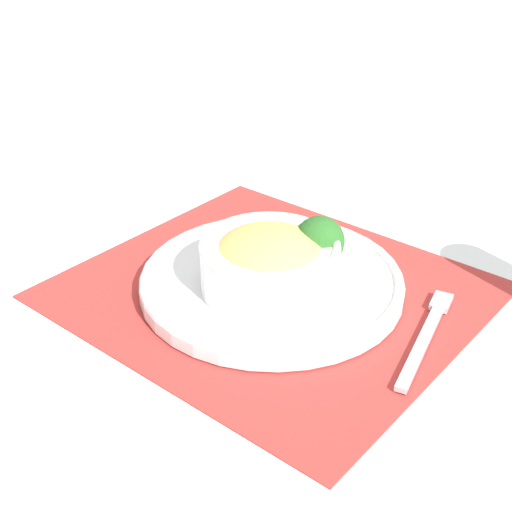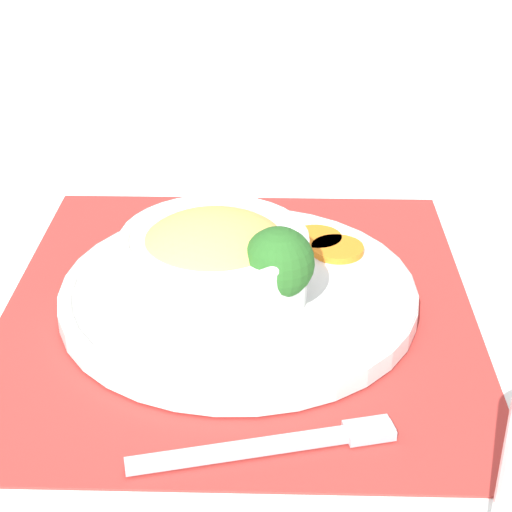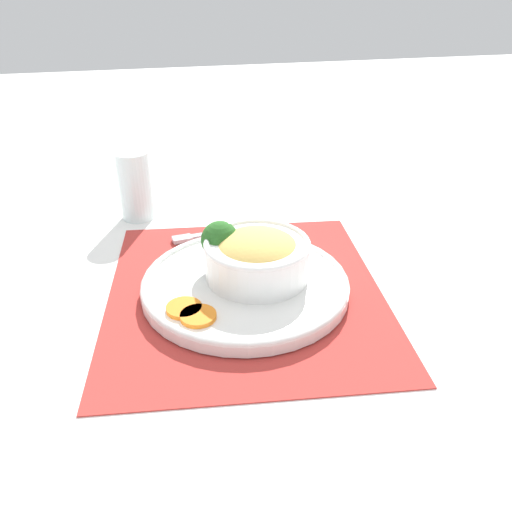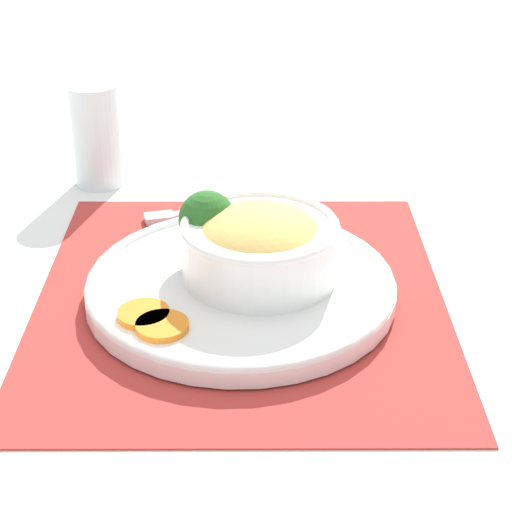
{
  "view_description": "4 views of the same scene",
  "coord_description": "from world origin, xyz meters",
  "views": [
    {
      "loc": [
        0.35,
        -0.59,
        0.44
      ],
      "look_at": [
        -0.02,
        -0.01,
        0.05
      ],
      "focal_mm": 50.0,
      "sensor_mm": 36.0,
      "label": 1
    },
    {
      "loc": [
        0.61,
        -0.05,
        0.39
      ],
      "look_at": [
        0.01,
        0.01,
        0.05
      ],
      "focal_mm": 60.0,
      "sensor_mm": 36.0,
      "label": 2
    },
    {
      "loc": [
        -0.59,
        0.13,
        0.41
      ],
      "look_at": [
        0.01,
        -0.02,
        0.05
      ],
      "focal_mm": 35.0,
      "sensor_mm": 36.0,
      "label": 3
    },
    {
      "loc": [
        -0.7,
        0.08,
        0.44
      ],
      "look_at": [
        0.0,
        -0.02,
        0.04
      ],
      "focal_mm": 60.0,
      "sensor_mm": 36.0,
      "label": 4
    }
  ],
  "objects": [
    {
      "name": "placemat",
      "position": [
        0.0,
        0.0,
        0.0
      ],
      "size": [
        0.48,
        0.45,
        0.0
      ],
      "color": "#B2332D",
      "rests_on": "ground_plane"
    },
    {
      "name": "bowl",
      "position": [
        0.01,
        -0.02,
        0.05
      ],
      "size": [
        0.15,
        0.15,
        0.07
      ],
      "color": "white",
      "rests_on": "plate"
    },
    {
      "name": "ground_plane",
      "position": [
        0.0,
        0.0,
        0.0
      ],
      "size": [
        4.0,
        4.0,
        0.0
      ],
      "primitive_type": "plane",
      "color": "white"
    },
    {
      "name": "fork",
      "position": [
        0.18,
        0.02,
        0.01
      ],
      "size": [
        0.04,
        0.18,
        0.01
      ],
      "rotation": [
        0.0,
        0.0,
        0.11
      ],
      "color": "#B7B7BC",
      "rests_on": "placemat"
    },
    {
      "name": "carrot_slice_middle",
      "position": [
        -0.07,
        0.08,
        0.02
      ],
      "size": [
        0.05,
        0.05,
        0.01
      ],
      "color": "orange",
      "rests_on": "plate"
    },
    {
      "name": "carrot_slice_near",
      "position": [
        -0.05,
        0.09,
        0.02
      ],
      "size": [
        0.05,
        0.05,
        0.01
      ],
      "color": "orange",
      "rests_on": "plate"
    },
    {
      "name": "broccoli_floret",
      "position": [
        0.04,
        0.03,
        0.06
      ],
      "size": [
        0.06,
        0.06,
        0.07
      ],
      "color": "#84AD5B",
      "rests_on": "plate"
    },
    {
      "name": "plate",
      "position": [
        0.0,
        0.0,
        0.02
      ],
      "size": [
        0.3,
        0.3,
        0.02
      ],
      "color": "white",
      "rests_on": "placemat"
    }
  ]
}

